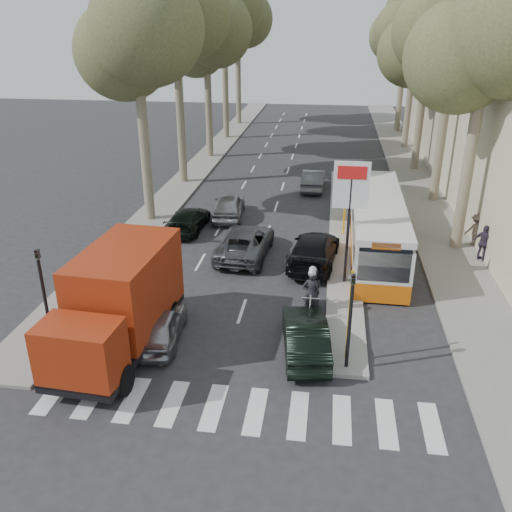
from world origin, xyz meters
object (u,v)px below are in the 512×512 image
at_px(city_bus, 377,225).
at_px(dark_hatchback, 305,336).
at_px(silver_hatchback, 160,326).
at_px(red_truck, 119,301).
at_px(motorcycle, 312,292).

bearing_deg(city_bus, dark_hatchback, -107.00).
xyz_separation_m(silver_hatchback, dark_hatchback, (5.30, -0.02, 0.05)).
relative_size(silver_hatchback, city_bus, 0.34).
xyz_separation_m(silver_hatchback, red_truck, (-1.21, -0.59, 1.26)).
bearing_deg(red_truck, dark_hatchback, 8.70).
relative_size(silver_hatchback, dark_hatchback, 0.90).
relative_size(red_truck, motorcycle, 2.89).
distance_m(dark_hatchback, motorcycle, 2.93).
bearing_deg(dark_hatchback, red_truck, -2.76).
distance_m(silver_hatchback, motorcycle, 6.12).
xyz_separation_m(dark_hatchback, red_truck, (-6.51, -0.57, 1.21)).
bearing_deg(motorcycle, dark_hatchback, -90.49).
height_order(silver_hatchback, city_bus, city_bus).
height_order(dark_hatchback, city_bus, city_bus).
distance_m(city_bus, motorcycle, 7.07).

